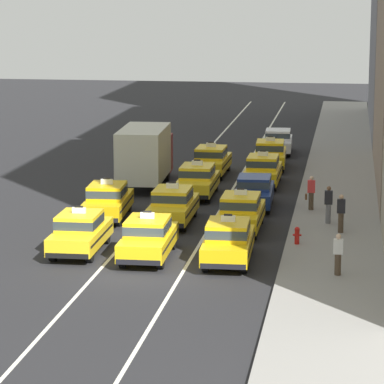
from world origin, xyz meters
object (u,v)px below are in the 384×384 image
at_px(taxi_left_nearest, 80,231).
at_px(box_truck_left_third, 146,154).
at_px(taxi_center_second, 173,205).
at_px(pedestrian_trailing, 311,193).
at_px(taxi_center_fourth, 211,160).
at_px(sedan_right_sixth, 278,141).
at_px(taxi_left_second, 108,200).
at_px(taxi_center_third, 197,180).
at_px(sedan_right_third, 254,191).
at_px(taxi_right_fourth, 263,170).
at_px(taxi_right_nearest, 228,240).
at_px(pedestrian_near_crosswalk, 338,254).
at_px(pedestrian_mid_block, 328,204).
at_px(pedestrian_by_storefront, 341,213).
at_px(taxi_right_second, 241,212).
at_px(taxi_center_nearest, 148,237).
at_px(fire_hydrant, 297,235).
at_px(taxi_right_fifth, 270,154).

relative_size(taxi_left_nearest, box_truck_left_third, 0.65).
xyz_separation_m(taxi_center_second, pedestrian_trailing, (6.14, 3.27, 0.09)).
xyz_separation_m(taxi_center_fourth, sedan_right_sixth, (3.22, 8.45, -0.03)).
relative_size(taxi_left_second, sedan_right_sixth, 1.07).
height_order(taxi_center_third, sedan_right_third, taxi_center_third).
bearing_deg(taxi_left_nearest, taxi_right_fourth, 68.53).
bearing_deg(taxi_right_nearest, taxi_center_fourth, 99.68).
bearing_deg(pedestrian_near_crosswalk, taxi_left_second, 141.26).
xyz_separation_m(taxi_right_nearest, pedestrian_mid_block, (3.74, 6.85, 0.14)).
xyz_separation_m(sedan_right_third, pedestrian_by_storefront, (4.27, -5.27, 0.16)).
xyz_separation_m(taxi_right_second, pedestrian_by_storefront, (4.39, -0.23, 0.13)).
relative_size(pedestrian_near_crosswalk, pedestrian_mid_block, 0.92).
bearing_deg(pedestrian_mid_block, pedestrian_trailing, 107.82).
height_order(taxi_right_nearest, taxi_right_fourth, same).
bearing_deg(taxi_center_nearest, pedestrian_mid_block, 44.18).
bearing_deg(sedan_right_third, taxi_left_second, -152.01).
xyz_separation_m(taxi_left_nearest, taxi_right_fourth, (6.12, 15.55, 0.00)).
relative_size(box_truck_left_third, pedestrian_mid_block, 4.14).
bearing_deg(pedestrian_by_storefront, fire_hydrant, -126.96).
bearing_deg(sedan_right_third, taxi_right_nearest, -90.29).
distance_m(taxi_center_nearest, taxi_center_third, 12.57).
height_order(taxi_left_nearest, taxi_right_nearest, same).
bearing_deg(pedestrian_mid_block, box_truck_left_third, 140.40).
distance_m(taxi_right_fourth, taxi_right_fifth, 5.57).
xyz_separation_m(taxi_center_nearest, sedan_right_third, (3.27, 10.29, -0.03)).
bearing_deg(taxi_right_fifth, pedestrian_near_crosswalk, -79.47).
xyz_separation_m(taxi_left_second, taxi_center_nearest, (3.26, -6.81, 0.00)).
xyz_separation_m(taxi_center_third, pedestrian_near_crosswalk, (7.40, -14.41, 0.07)).
relative_size(box_truck_left_third, taxi_right_second, 1.55).
bearing_deg(taxi_right_fourth, pedestrian_by_storefront, -68.56).
relative_size(taxi_right_nearest, sedan_right_sixth, 1.06).
bearing_deg(fire_hydrant, taxi_right_fourth, 100.87).
xyz_separation_m(taxi_right_fourth, sedan_right_sixth, (0.02, 11.19, -0.03)).
relative_size(taxi_right_second, fire_hydrant, 6.25).
bearing_deg(pedestrian_by_storefront, taxi_right_fifth, 104.78).
height_order(taxi_center_nearest, fire_hydrant, taxi_center_nearest).
xyz_separation_m(taxi_center_third, pedestrian_by_storefront, (7.42, -7.56, 0.13)).
height_order(taxi_right_nearest, taxi_right_second, same).
bearing_deg(taxi_right_second, taxi_center_fourth, 103.08).
bearing_deg(taxi_right_second, pedestrian_by_storefront, -2.94).
bearing_deg(pedestrian_by_storefront, sedan_right_third, 128.99).
bearing_deg(taxi_center_fourth, sedan_right_sixth, 69.12).
height_order(box_truck_left_third, taxi_right_fourth, box_truck_left_third).
bearing_deg(pedestrian_mid_block, pedestrian_near_crosswalk, -86.25).
distance_m(taxi_left_nearest, fire_hydrant, 8.96).
xyz_separation_m(taxi_right_second, taxi_right_fifth, (0.00, 16.40, 0.00)).
bearing_deg(taxi_right_fourth, taxi_right_fifth, 90.48).
distance_m(taxi_right_nearest, taxi_right_fifth, 21.73).
height_order(taxi_right_fourth, pedestrian_mid_block, taxi_right_fourth).
height_order(taxi_right_nearest, taxi_right_fifth, same).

